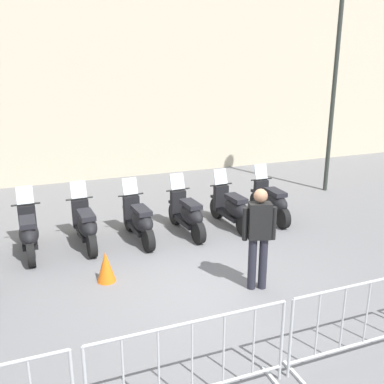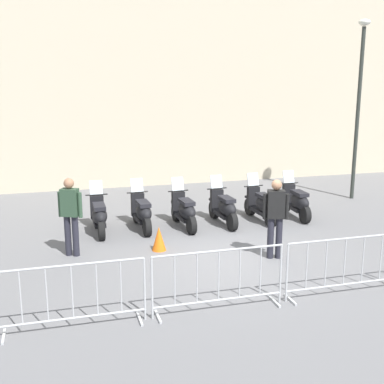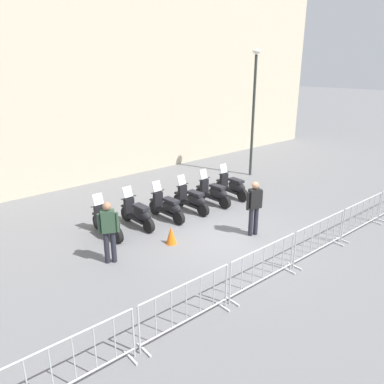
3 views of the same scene
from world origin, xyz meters
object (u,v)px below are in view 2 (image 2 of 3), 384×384
object	(u,v)px
motorcycle_0	(99,216)
barrier_segment_1	(72,297)
motorcycle_1	(142,213)
motorcycle_5	(296,202)
officer_near_row_end	(70,212)
motorcycle_4	(262,205)
motorcycle_3	(224,208)
street_lamp	(359,93)
barrier_segment_3	(344,266)
officer_mid_plaza	(276,214)
barrier_segment_2	(219,281)
traffic_cone	(159,239)
motorcycle_2	(184,211)

from	to	relation	value
motorcycle_0	barrier_segment_1	size ratio (longest dim) A/B	0.77
motorcycle_1	motorcycle_5	xyz separation A→B (m)	(4.21, -0.91, 0.00)
barrier_segment_1	officer_near_row_end	distance (m)	3.40
motorcycle_4	barrier_segment_1	size ratio (longest dim) A/B	0.77
motorcycle_0	officer_near_row_end	xyz separation A→B (m)	(-0.99, -1.26, 0.53)
motorcycle_3	motorcycle_5	size ratio (longest dim) A/B	1.01
barrier_segment_1	street_lamp	size ratio (longest dim) A/B	0.40
motorcycle_0	barrier_segment_3	bearing A→B (deg)	-62.70
street_lamp	barrier_segment_1	bearing A→B (deg)	-156.51
barrier_segment_1	officer_mid_plaza	xyz separation A→B (m)	(4.64, 1.11, 0.45)
motorcycle_1	barrier_segment_2	bearing A→B (deg)	-96.48
motorcycle_5	motorcycle_1	bearing A→B (deg)	167.85
barrier_segment_1	motorcycle_1	bearing A→B (deg)	56.46
motorcycle_0	barrier_segment_1	bearing A→B (deg)	-111.65
motorcycle_0	traffic_cone	xyz separation A→B (m)	(0.82, -1.82, -0.18)
motorcycle_3	barrier_segment_2	bearing A→B (deg)	-121.94
motorcycle_4	traffic_cone	size ratio (longest dim) A/B	3.13
motorcycle_2	barrier_segment_2	bearing A→B (deg)	-109.54
motorcycle_0	officer_near_row_end	world-z (taller)	officer_near_row_end
motorcycle_3	traffic_cone	distance (m)	2.55
motorcycle_3	barrier_segment_3	distance (m)	4.71
street_lamp	motorcycle_1	bearing A→B (deg)	-179.20
motorcycle_5	barrier_segment_2	size ratio (longest dim) A/B	0.77
barrier_segment_3	officer_near_row_end	size ratio (longest dim) A/B	1.29
motorcycle_0	street_lamp	size ratio (longest dim) A/B	0.31
motorcycle_5	barrier_segment_3	distance (m)	4.99
officer_mid_plaza	barrier_segment_2	bearing A→B (deg)	-145.61
motorcycle_2	barrier_segment_3	size ratio (longest dim) A/B	0.77
motorcycle_3	street_lamp	size ratio (longest dim) A/B	0.31
motorcycle_3	officer_near_row_end	bearing A→B (deg)	-173.47
officer_near_row_end	motorcycle_1	bearing A→B (deg)	26.90
barrier_segment_1	barrier_segment_3	bearing A→B (deg)	-11.64
motorcycle_5	barrier_segment_2	world-z (taller)	motorcycle_5
motorcycle_3	motorcycle_5	xyz separation A→B (m)	(2.12, -0.34, 0.00)
motorcycle_1	traffic_cone	size ratio (longest dim) A/B	3.13
barrier_segment_3	traffic_cone	world-z (taller)	barrier_segment_3
motorcycle_0	officer_mid_plaza	xyz separation A→B (m)	(2.84, -3.41, 0.53)
motorcycle_2	motorcycle_5	xyz separation A→B (m)	(3.18, -0.56, 0.00)
barrier_segment_3	officer_mid_plaza	world-z (taller)	officer_mid_plaza
barrier_segment_3	officer_mid_plaza	bearing A→B (deg)	89.71
motorcycle_4	barrier_segment_3	distance (m)	4.71
barrier_segment_1	traffic_cone	xyz separation A→B (m)	(2.62, 2.71, -0.25)
motorcycle_1	officer_mid_plaza	world-z (taller)	officer_mid_plaza
motorcycle_1	officer_near_row_end	size ratio (longest dim) A/B	0.99
barrier_segment_3	motorcycle_3	bearing A→B (deg)	86.14
motorcycle_4	street_lamp	distance (m)	5.13
motorcycle_2	street_lamp	world-z (taller)	street_lamp
motorcycle_5	barrier_segment_1	distance (m)	7.84
street_lamp	traffic_cone	bearing A→B (deg)	-167.23
street_lamp	officer_near_row_end	size ratio (longest dim) A/B	3.19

